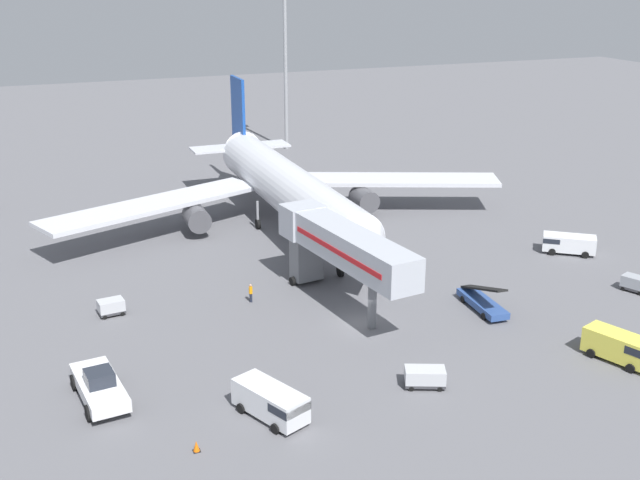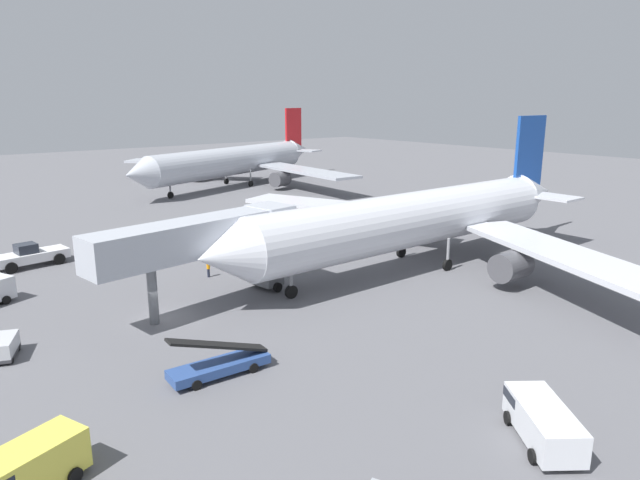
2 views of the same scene
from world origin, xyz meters
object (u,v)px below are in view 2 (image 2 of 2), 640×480
at_px(belt_loader_truck, 219,364).
at_px(ground_crew_worker_foreground, 208,268).
at_px(airplane_at_gate, 421,218).
at_px(airplane_background, 235,161).
at_px(service_van_mid_left, 542,420).
at_px(baggage_cart_near_left, 172,242).
at_px(baggage_cart_far_right, 2,347).
at_px(jet_bridge, 211,239).
at_px(pushback_tug, 30,256).
at_px(service_van_rear_left, 20,472).

relative_size(belt_loader_truck, ground_crew_worker_foreground, 3.71).
distance_m(airplane_at_gate, airplane_background, 58.33).
distance_m(service_van_mid_left, baggage_cart_near_left, 44.35).
bearing_deg(baggage_cart_far_right, baggage_cart_near_left, 132.97).
height_order(airplane_at_gate, belt_loader_truck, airplane_at_gate).
xyz_separation_m(airplane_at_gate, jet_bridge, (-2.63, -21.22, 0.71)).
bearing_deg(ground_crew_worker_foreground, pushback_tug, -139.58).
bearing_deg(ground_crew_worker_foreground, service_van_rear_left, -42.52).
xyz_separation_m(jet_bridge, belt_loader_truck, (10.77, -5.44, -4.60)).
bearing_deg(airplane_background, ground_crew_worker_foreground, -33.17).
bearing_deg(ground_crew_worker_foreground, jet_bridge, -25.06).
distance_m(belt_loader_truck, baggage_cart_near_left, 30.73).
bearing_deg(service_van_mid_left, baggage_cart_near_left, 177.93).
relative_size(airplane_at_gate, service_van_rear_left, 9.88).
bearing_deg(baggage_cart_near_left, airplane_at_gate, 38.19).
height_order(airplane_at_gate, jet_bridge, airplane_at_gate).
bearing_deg(service_van_mid_left, airplane_at_gate, 142.60).
height_order(baggage_cart_far_right, airplane_background, airplane_background).
bearing_deg(airplane_background, baggage_cart_near_left, -39.14).
bearing_deg(ground_crew_worker_foreground, airplane_at_gate, 62.58).
xyz_separation_m(airplane_at_gate, baggage_cart_near_left, (-20.81, -16.37, -3.90)).
distance_m(belt_loader_truck, service_van_rear_left, 12.23).
height_order(airplane_at_gate, service_van_mid_left, airplane_at_gate).
relative_size(service_van_rear_left, service_van_mid_left, 1.00).
height_order(service_van_mid_left, airplane_background, airplane_background).
relative_size(belt_loader_truck, baggage_cart_far_right, 1.98).
bearing_deg(service_van_mid_left, baggage_cart_far_right, -145.04).
relative_size(pushback_tug, baggage_cart_near_left, 3.16).
relative_size(jet_bridge, ground_crew_worker_foreground, 10.79).
bearing_deg(ground_crew_worker_foreground, baggage_cart_near_left, 171.52).
xyz_separation_m(service_van_rear_left, baggage_cart_far_right, (-14.89, 1.99, -0.46)).
xyz_separation_m(jet_bridge, baggage_cart_near_left, (-18.18, 4.86, -4.62)).
relative_size(airplane_at_gate, ground_crew_worker_foreground, 31.92).
distance_m(belt_loader_truck, airplane_background, 76.24).
bearing_deg(belt_loader_truck, pushback_tug, -174.11).
bearing_deg(service_van_mid_left, airplane_background, 158.94).
distance_m(airplane_at_gate, service_van_mid_left, 29.80).
bearing_deg(jet_bridge, ground_crew_worker_foreground, 154.94).
bearing_deg(ground_crew_worker_foreground, belt_loader_truck, -26.13).
height_order(baggage_cart_near_left, ground_crew_worker_foreground, ground_crew_worker_foreground).
distance_m(pushback_tug, baggage_cart_near_left, 13.76).
bearing_deg(service_van_mid_left, ground_crew_worker_foreground, -179.82).
height_order(belt_loader_truck, service_van_mid_left, belt_loader_truck).
bearing_deg(pushback_tug, service_van_rear_left, -12.91).
relative_size(jet_bridge, airplane_background, 0.35).
xyz_separation_m(service_van_rear_left, baggage_cart_near_left, (-33.27, 21.73, -0.48)).
bearing_deg(jet_bridge, service_van_rear_left, -48.18).
distance_m(service_van_rear_left, ground_crew_worker_foreground, 29.63).
relative_size(service_van_mid_left, baggage_cart_near_left, 2.40).
bearing_deg(baggage_cart_far_right, pushback_tug, 163.44).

